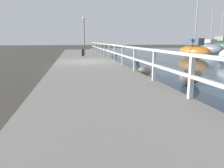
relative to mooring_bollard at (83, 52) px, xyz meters
name	(u,v)px	position (x,y,z in m)	size (l,w,h in m)	color
ground_plane	(87,66)	(0.01, -4.70, -0.62)	(120.00, 120.00, 0.00)	#4C473D
dock_walkway	(87,64)	(0.01, -4.70, -0.47)	(3.80, 36.00, 0.31)	#9E998E
railing	(115,50)	(1.81, -4.70, 0.39)	(0.10, 32.50, 1.03)	silver
boulder_far_strip	(114,55)	(3.18, 2.73, -0.44)	(0.48, 0.43, 0.36)	#666056
boulder_mid_strip	(190,77)	(3.45, -11.04, -0.34)	(0.77, 0.69, 0.58)	slate
boulder_water_edge	(145,71)	(2.39, -8.93, -0.40)	(0.60, 0.54, 0.45)	gray
boulder_downstream	(136,60)	(3.61, -3.46, -0.42)	(0.56, 0.50, 0.42)	gray
mooring_bollard	(83,52)	(0.00, 0.00, 0.00)	(0.23, 0.23, 0.62)	black
dock_lamp	(84,25)	(0.28, 2.45, 2.34)	(0.30, 0.30, 3.41)	#514C47
sailboat_orange	(194,50)	(9.73, -0.54, 0.12)	(2.10, 3.53, 7.25)	orange
sailboat_green	(220,46)	(19.71, 9.75, 0.23)	(2.57, 5.20, 5.48)	#236B42
sailboat_gray	(210,48)	(14.56, 4.37, 0.08)	(1.95, 3.87, 4.93)	gray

